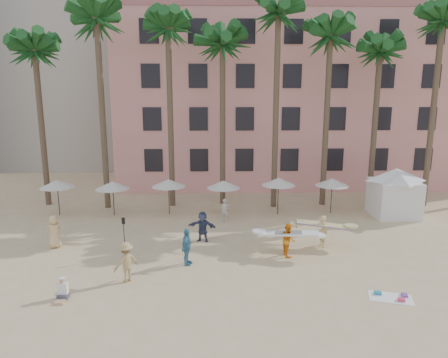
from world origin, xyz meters
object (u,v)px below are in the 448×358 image
at_px(pink_hotel, 298,101).
at_px(carrier_yellow, 323,229).
at_px(carrier_white, 288,239).
at_px(cabana, 395,188).

height_order(pink_hotel, carrier_yellow, pink_hotel).
bearing_deg(carrier_yellow, carrier_white, -149.71).
height_order(pink_hotel, carrier_white, pink_hotel).
bearing_deg(pink_hotel, cabana, -73.14).
bearing_deg(cabana, carrier_white, -141.31).
bearing_deg(pink_hotel, carrier_yellow, -96.81).
bearing_deg(pink_hotel, carrier_white, -102.29).
bearing_deg(carrier_yellow, cabana, 41.16).
xyz_separation_m(pink_hotel, cabana, (4.31, -14.21, -5.93)).
height_order(pink_hotel, cabana, pink_hotel).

